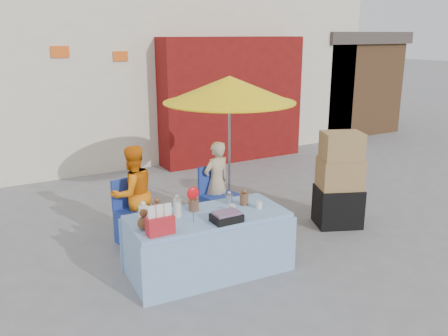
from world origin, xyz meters
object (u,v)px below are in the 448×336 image
chair_left (138,224)px  umbrella (230,90)px  vendor_beige (217,182)px  box_stack (339,183)px  market_table (208,242)px  vendor_orange (133,194)px  chair_right (221,208)px

chair_left → umbrella: 2.27m
vendor_beige → box_stack: box_stack is taller
market_table → box_stack: 2.31m
chair_left → box_stack: bearing=-27.9°
vendor_orange → box_stack: (2.70, -0.97, -0.01)m
box_stack → umbrella: bearing=135.9°
market_table → umbrella: bearing=55.1°
vendor_beige → umbrella: size_ratio=0.58×
market_table → box_stack: box_stack is taller
chair_right → umbrella: 1.69m
market_table → box_stack: bearing=11.0°
market_table → box_stack: (2.27, 0.31, 0.27)m
chair_right → vendor_beige: 0.37m
chair_right → vendor_beige: bearing=77.9°
umbrella → box_stack: (1.15, -1.12, -1.26)m
vendor_beige → vendor_orange: bearing=-10.8°
umbrella → box_stack: size_ratio=1.53×
market_table → chair_left: bearing=114.0°
box_stack → chair_right: bearing=150.2°
vendor_orange → box_stack: box_stack is taller
umbrella → vendor_beige: bearing=-153.4°
vendor_orange → box_stack: size_ratio=0.94×
chair_left → vendor_beige: size_ratio=0.71×
chair_right → box_stack: 1.72m
vendor_beige → umbrella: 1.33m
vendor_orange → market_table: bearing=97.9°
vendor_beige → umbrella: (0.30, 0.15, 1.29)m
umbrella → chair_left: bearing=-169.6°
chair_left → vendor_beige: (1.25, 0.13, 0.35)m
vendor_beige → box_stack: bearing=135.5°
chair_left → umbrella: bearing=-0.4°
chair_left → vendor_orange: 0.41m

